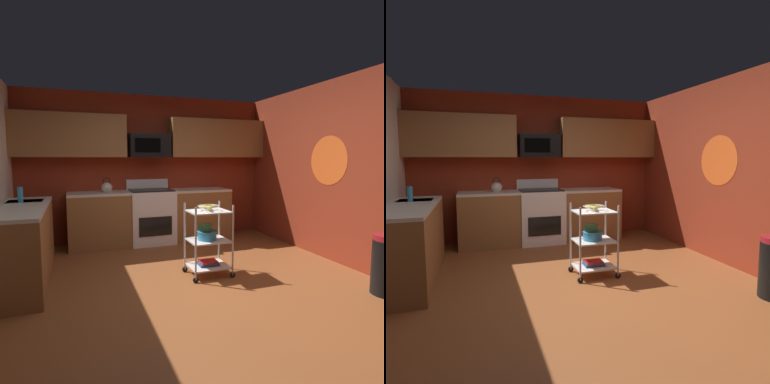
% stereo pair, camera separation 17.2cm
% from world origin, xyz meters
% --- Properties ---
extents(floor, '(4.40, 4.80, 0.04)m').
position_xyz_m(floor, '(0.00, 0.00, -0.02)').
color(floor, brown).
rests_on(floor, ground).
extents(wall_back, '(4.52, 0.06, 2.60)m').
position_xyz_m(wall_back, '(0.00, 2.43, 1.30)').
color(wall_back, maroon).
rests_on(wall_back, ground).
extents(wall_right, '(0.06, 4.80, 2.60)m').
position_xyz_m(wall_right, '(2.23, 0.00, 1.30)').
color(wall_right, maroon).
rests_on(wall_right, ground).
extents(wall_flower_decal, '(0.00, 0.71, 0.71)m').
position_xyz_m(wall_flower_decal, '(2.20, 0.33, 1.45)').
color(wall_flower_decal, '#E5591E').
extents(counter_run, '(3.60, 2.50, 0.92)m').
position_xyz_m(counter_run, '(-0.78, 1.59, 0.46)').
color(counter_run, brown).
rests_on(counter_run, ground).
extents(oven_range, '(0.76, 0.65, 1.10)m').
position_xyz_m(oven_range, '(-0.03, 2.10, 0.48)').
color(oven_range, white).
rests_on(oven_range, ground).
extents(upper_cabinets, '(4.40, 0.33, 0.70)m').
position_xyz_m(upper_cabinets, '(0.01, 2.23, 1.85)').
color(upper_cabinets, brown).
extents(microwave, '(0.70, 0.39, 0.40)m').
position_xyz_m(microwave, '(-0.03, 2.21, 1.70)').
color(microwave, black).
extents(rolling_cart, '(0.56, 0.43, 0.91)m').
position_xyz_m(rolling_cart, '(0.29, 0.28, 0.45)').
color(rolling_cart, silver).
rests_on(rolling_cart, ground).
extents(fruit_bowl, '(0.27, 0.27, 0.07)m').
position_xyz_m(fruit_bowl, '(0.29, 0.28, 0.88)').
color(fruit_bowl, silver).
rests_on(fruit_bowl, rolling_cart).
extents(mixing_bowl_large, '(0.25, 0.25, 0.11)m').
position_xyz_m(mixing_bowl_large, '(0.27, 0.28, 0.52)').
color(mixing_bowl_large, '#338CBF').
rests_on(mixing_bowl_large, rolling_cart).
extents(mixing_bowl_small, '(0.18, 0.18, 0.08)m').
position_xyz_m(mixing_bowl_small, '(0.26, 0.30, 0.62)').
color(mixing_bowl_small, '#387F4C').
rests_on(mixing_bowl_small, rolling_cart).
extents(book_stack, '(0.26, 0.20, 0.06)m').
position_xyz_m(book_stack, '(0.29, 0.28, 0.16)').
color(book_stack, '#1E4C8C').
rests_on(book_stack, rolling_cart).
extents(kettle, '(0.21, 0.18, 0.26)m').
position_xyz_m(kettle, '(-0.77, 2.10, 1.00)').
color(kettle, beige).
rests_on(kettle, counter_run).
extents(dish_soap_bottle, '(0.06, 0.06, 0.20)m').
position_xyz_m(dish_soap_bottle, '(-1.93, 1.20, 1.02)').
color(dish_soap_bottle, '#2D8CBF').
rests_on(dish_soap_bottle, counter_run).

